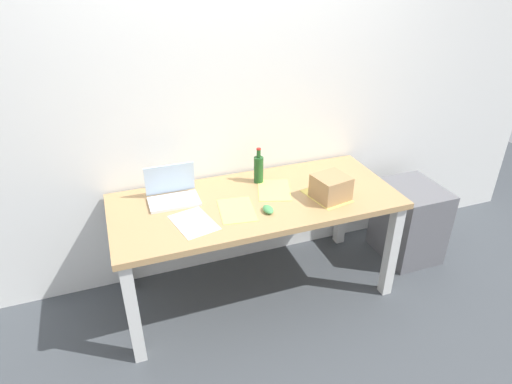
# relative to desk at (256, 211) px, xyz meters

# --- Properties ---
(ground_plane) EXTENTS (8.00, 8.00, 0.00)m
(ground_plane) POSITION_rel_desk_xyz_m (0.00, 0.00, -0.66)
(ground_plane) COLOR #42474C
(back_wall) EXTENTS (5.20, 0.08, 2.60)m
(back_wall) POSITION_rel_desk_xyz_m (0.00, 0.45, 0.64)
(back_wall) COLOR white
(back_wall) RESTS_ON ground
(desk) EXTENTS (1.84, 0.79, 0.76)m
(desk) POSITION_rel_desk_xyz_m (0.00, 0.00, 0.00)
(desk) COLOR tan
(desk) RESTS_ON ground
(laptop_left) EXTENTS (0.32, 0.22, 0.22)m
(laptop_left) POSITION_rel_desk_xyz_m (-0.50, 0.17, 0.15)
(laptop_left) COLOR silver
(laptop_left) RESTS_ON desk
(beer_bottle) EXTENTS (0.07, 0.07, 0.25)m
(beer_bottle) POSITION_rel_desk_xyz_m (0.10, 0.22, 0.19)
(beer_bottle) COLOR #1E5123
(beer_bottle) RESTS_ON desk
(computer_mouse) EXTENTS (0.06, 0.10, 0.03)m
(computer_mouse) POSITION_rel_desk_xyz_m (0.02, -0.17, 0.11)
(computer_mouse) COLOR #4C9E56
(computer_mouse) RESTS_ON desk
(cardboard_box) EXTENTS (0.24, 0.23, 0.16)m
(cardboard_box) POSITION_rel_desk_xyz_m (0.45, -0.15, 0.17)
(cardboard_box) COLOR tan
(cardboard_box) RESTS_ON desk
(paper_sheet_front_right) EXTENTS (0.26, 0.33, 0.00)m
(paper_sheet_front_right) POSITION_rel_desk_xyz_m (0.44, -0.12, 0.10)
(paper_sheet_front_right) COLOR #F4E06B
(paper_sheet_front_right) RESTS_ON desk
(paper_sheet_front_left) EXTENTS (0.27, 0.34, 0.00)m
(paper_sheet_front_left) POSITION_rel_desk_xyz_m (-0.44, -0.14, 0.10)
(paper_sheet_front_left) COLOR white
(paper_sheet_front_left) RESTS_ON desk
(paper_sheet_near_back) EXTENTS (0.29, 0.35, 0.00)m
(paper_sheet_near_back) POSITION_rel_desk_xyz_m (0.15, 0.07, 0.10)
(paper_sheet_near_back) COLOR #F4E06B
(paper_sheet_near_back) RESTS_ON desk
(paper_yellow_folder) EXTENTS (0.25, 0.32, 0.00)m
(paper_yellow_folder) POSITION_rel_desk_xyz_m (-0.16, -0.09, 0.10)
(paper_yellow_folder) COLOR #F4E06B
(paper_yellow_folder) RESTS_ON desk
(filing_cabinet) EXTENTS (0.40, 0.48, 0.60)m
(filing_cabinet) POSITION_rel_desk_xyz_m (1.28, 0.01, -0.37)
(filing_cabinet) COLOR slate
(filing_cabinet) RESTS_ON ground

